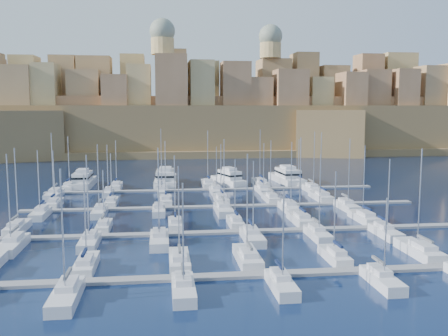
{
  "coord_description": "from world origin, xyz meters",
  "views": [
    {
      "loc": [
        -12.83,
        -93.96,
        21.27
      ],
      "look_at": [
        -0.39,
        6.0,
        8.95
      ],
      "focal_mm": 40.0,
      "sensor_mm": 36.0,
      "label": 1
    }
  ],
  "objects": [
    {
      "name": "sailboat_21",
      "position": [
        1.24,
        -17.54,
        0.74
      ],
      "size": [
        2.79,
        9.31,
        13.27
      ],
      "color": "silver",
      "rests_on": "ground"
    },
    {
      "name": "motor_yacht_a",
      "position": [
        -33.94,
        41.36,
        1.73
      ],
      "size": [
        5.07,
        16.42,
        5.25
      ],
      "color": "silver",
      "rests_on": "ground"
    },
    {
      "name": "sailboat_10",
      "position": [
        13.13,
        -39.03,
        0.71
      ],
      "size": [
        2.48,
        8.27,
        11.09
      ],
      "color": "silver",
      "rests_on": "ground"
    },
    {
      "name": "sailboat_30",
      "position": [
        -36.46,
        4.72,
        0.74
      ],
      "size": [
        2.63,
        8.78,
        13.41
      ],
      "color": "silver",
      "rests_on": "ground"
    },
    {
      "name": "sailboat_33",
      "position": [
        -0.72,
        3.93,
        0.77
      ],
      "size": [
        3.11,
        10.38,
        15.3
      ],
      "color": "silver",
      "rests_on": "ground"
    },
    {
      "name": "sailboat_5",
      "position": [
        23.83,
        -28.06,
        0.77
      ],
      "size": [
        3.04,
        10.12,
        15.74
      ],
      "color": "silver",
      "rests_on": "ground"
    },
    {
      "name": "sailboat_35",
      "position": [
        25.39,
        4.57,
        0.75
      ],
      "size": [
        2.73,
        9.09,
        15.15
      ],
      "color": "silver",
      "rests_on": "ground"
    },
    {
      "name": "sailboat_4",
      "position": [
        10.79,
        -29.1,
        0.73
      ],
      "size": [
        2.4,
        8.0,
        12.83
      ],
      "color": "silver",
      "rests_on": "ground"
    },
    {
      "name": "fortified_city",
      "position": [
        -0.19,
        155.26,
        14.74
      ],
      "size": [
        460.0,
        108.95,
        59.52
      ],
      "color": "brown",
      "rests_on": "ground"
    },
    {
      "name": "sailboat_43",
      "position": [
        -25.92,
        27.46,
        0.72
      ],
      "size": [
        2.18,
        7.27,
        12.66
      ],
      "color": "silver",
      "rests_on": "ground"
    },
    {
      "name": "sailboat_40",
      "position": [
        13.58,
        38.18,
        0.77
      ],
      "size": [
        3.19,
        10.62,
        15.55
      ],
      "color": "silver",
      "rests_on": "ground"
    },
    {
      "name": "sailboat_26",
      "position": [
        -12.22,
        15.34,
        0.74
      ],
      "size": [
        2.67,
        8.9,
        14.21
      ],
      "color": "silver",
      "rests_on": "ground"
    },
    {
      "name": "sailboat_44",
      "position": [
        -13.07,
        27.47,
        0.69
      ],
      "size": [
        2.18,
        7.26,
        10.07
      ],
      "color": "silver",
      "rests_on": "ground"
    },
    {
      "name": "sailboat_1",
      "position": [
        -22.98,
        -28.82,
        0.73
      ],
      "size": [
        2.58,
        8.59,
        12.95
      ],
      "color": "silver",
      "rests_on": "ground"
    },
    {
      "name": "sailboat_25",
      "position": [
        -23.95,
        14.84,
        0.71
      ],
      "size": [
        2.36,
        7.88,
        11.65
      ],
      "color": "silver",
      "rests_on": "ground"
    },
    {
      "name": "sailboat_41",
      "position": [
        24.04,
        36.95,
        0.73
      ],
      "size": [
        2.43,
        8.11,
        12.94
      ],
      "color": "silver",
      "rests_on": "ground"
    },
    {
      "name": "sailboat_31",
      "position": [
        -25.29,
        4.88,
        0.74
      ],
      "size": [
        2.54,
        8.46,
        14.41
      ],
      "color": "silver",
      "rests_on": "ground"
    },
    {
      "name": "sailboat_36",
      "position": [
        -36.91,
        37.5,
        0.75
      ],
      "size": [
        2.77,
        9.24,
        14.11
      ],
      "color": "silver",
      "rests_on": "ground"
    },
    {
      "name": "motor_yacht_b",
      "position": [
        -12.03,
        42.78,
        1.73
      ],
      "size": [
        6.39,
        19.5,
        5.25
      ],
      "color": "silver",
      "rests_on": "ground"
    },
    {
      "name": "sailboat_34",
      "position": [
        13.04,
        4.15,
        0.76
      ],
      "size": [
        2.98,
        9.95,
        14.6
      ],
      "color": "silver",
      "rests_on": "ground"
    },
    {
      "name": "sailboat_24",
      "position": [
        -35.96,
        14.89,
        0.72
      ],
      "size": [
        2.39,
        7.98,
        12.43
      ],
      "color": "silver",
      "rests_on": "ground"
    },
    {
      "name": "sailboat_12",
      "position": [
        -37.72,
        -6.62,
        0.75
      ],
      "size": [
        2.69,
        8.98,
        14.72
      ],
      "color": "silver",
      "rests_on": "ground"
    },
    {
      "name": "motor_yacht_c",
      "position": [
        5.23,
        40.25,
        1.73
      ],
      "size": [
        8.6,
        14.62,
        5.25
      ],
      "color": "silver",
      "rests_on": "ground"
    },
    {
      "name": "sailboat_23",
      "position": [
        23.71,
        -17.25,
        0.73
      ],
      "size": [
        2.62,
        8.72,
        13.25
      ],
      "color": "silver",
      "rests_on": "ground"
    },
    {
      "name": "ground",
      "position": [
        0.0,
        0.0,
        0.0
      ],
      "size": [
        600.0,
        600.0,
        0.0
      ],
      "primitive_type": "plane",
      "color": "#051432",
      "rests_on": "ground"
    },
    {
      "name": "sailboat_46",
      "position": [
        11.98,
        26.59,
        0.73
      ],
      "size": [
        2.72,
        9.06,
        12.77
      ],
      "color": "silver",
      "rests_on": "ground"
    },
    {
      "name": "sailboat_18",
      "position": [
        -35.37,
        -17.81,
        0.76
      ],
      "size": [
        2.96,
        9.85,
        14.81
      ],
      "color": "silver",
      "rests_on": "ground"
    },
    {
      "name": "sailboat_32",
      "position": [
        -13.69,
        4.92,
        0.72
      ],
      "size": [
        2.51,
        8.37,
        12.0
      ],
      "color": "silver",
      "rests_on": "ground"
    },
    {
      "name": "sailboat_16",
      "position": [
        12.29,
        -6.26,
        0.77
      ],
      "size": [
        2.91,
        9.71,
        16.09
      ],
      "color": "silver",
      "rests_on": "ground"
    },
    {
      "name": "pontoon_far",
      "position": [
        0.0,
        32.0,
        0.2
      ],
      "size": [
        84.0,
        2.0,
        0.4
      ],
      "primitive_type": "cube",
      "color": "slate",
      "rests_on": "ground"
    },
    {
      "name": "sailboat_42",
      "position": [
        -38.31,
        26.08,
        0.77
      ],
      "size": [
        3.02,
        10.07,
        15.67
      ],
      "color": "silver",
      "rests_on": "ground"
    },
    {
      "name": "sailboat_7",
      "position": [
        -23.55,
        -39.56,
        0.76
      ],
      "size": [
        2.81,
        9.35,
        15.12
      ],
      "color": "silver",
      "rests_on": "ground"
    },
    {
      "name": "sailboat_2",
      "position": [
        -10.76,
        -28.61,
        0.74
      ],
      "size": [
        2.7,
        9.0,
        13.79
      ],
      "color": "silver",
      "rests_on": "ground"
    },
    {
      "name": "sailboat_39",
      "position": [
        -0.75,
        37.98,
        0.76
      ],
      "size": [
        3.06,
        10.2,
        15.37
      ],
      "color": "silver",
      "rests_on": "ground"
    },
    {
      "name": "sailboat_15",
      "position": [
        0.02,
        -7.18,
        0.72
      ],
      "size": [
        2.36,
        7.86,
        12.33
      ],
      "color": "silver",
      "rests_on": "ground"
    },
    {
      "name": "sailboat_14",
      "position": [
        -10.75,
        -7.2,
        0.73
      ],
      "size": [
        2.34,
        7.81,
        13.17
      ],
      "color": "silver",
      "rests_on": "ground"
    },
    {
      "name": "sailboat_22",
      "position": [
        12.17,
        -17.16,
        0.74
      ],
      "size": [
        2.56,
        8.53,
        14.22
      ],
      "color": "silver",
      "rests_on": "ground"
    },
    {
      "name": "sailboat_27",
      "position": [
        0.15,
        15.48,
        0.74
      ],
      "size": [
        2.75,
        9.18,
        13.36
      ],
      "color": "silver",
      "rests_on": "ground"
    },
    {
      "name": "pontoon_mid_far",
      "position": [
        0.0,
        10.0,
        0.2
      ],
      "size": [
        84.0,
        2.0,
        0.4
      ],
      "primitive_type": "cube",
      "color": "slate",
      "rests_on": "ground"
    },
    {
      "name": "sailboat_38",
      "position": [
        -13.14,
        38.14,
        0.77
      ],
      "size": [
        3.16,
        10.53,
        15.9
      ],
      "color": "silver",
      "rests_on": "ground"
    },
    {
      "name": "pontoon_near",
      "position": [
        0.0,
        -34.0,
        0.2
      ],
      "size": [
        84.0,
        2.0,
        0.4
      ],
      "primitive_type": "cube",
      "color": "slate",
      "rests_on": "ground"
    },
    {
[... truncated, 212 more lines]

